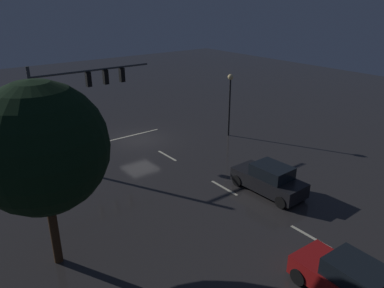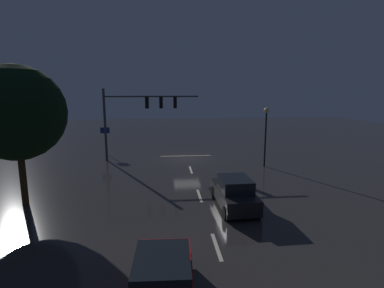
{
  "view_description": "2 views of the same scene",
  "coord_description": "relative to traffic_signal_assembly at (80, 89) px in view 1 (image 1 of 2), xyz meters",
  "views": [
    {
      "loc": [
        13.26,
        24.17,
        10.44
      ],
      "look_at": [
        -0.81,
        5.83,
        1.27
      ],
      "focal_mm": 34.74,
      "sensor_mm": 36.0,
      "label": 1
    },
    {
      "loc": [
        2.07,
        27.13,
        6.39
      ],
      "look_at": [
        -0.11,
        3.89,
        2.11
      ],
      "focal_mm": 27.66,
      "sensor_mm": 36.0,
      "label": 2
    }
  ],
  "objects": [
    {
      "name": "stop_bar",
      "position": [
        -4.27,
        -1.18,
        -4.65
      ],
      "size": [
        5.0,
        0.16,
        0.01
      ],
      "primitive_type": "cube",
      "color": "beige",
      "rests_on": "ground_plane"
    },
    {
      "name": "lane_dash_far",
      "position": [
        -4.27,
        3.99,
        -4.65
      ],
      "size": [
        0.16,
        2.2,
        0.01
      ],
      "primitive_type": "cube",
      "rotation": [
        0.0,
        0.0,
        1.57
      ],
      "color": "beige",
      "rests_on": "ground_plane"
    },
    {
      "name": "car_approaching",
      "position": [
        -5.97,
        11.87,
        -3.85
      ],
      "size": [
        2.01,
        4.41,
        1.7
      ],
      "color": "black",
      "rests_on": "ground_plane"
    },
    {
      "name": "lane_dash_near",
      "position": [
        -4.27,
        15.99,
        -4.65
      ],
      "size": [
        0.16,
        2.2,
        0.01
      ],
      "primitive_type": "cube",
      "rotation": [
        0.0,
        0.0,
        1.57
      ],
      "color": "beige",
      "rests_on": "ground_plane"
    },
    {
      "name": "traffic_signal_assembly",
      "position": [
        0.0,
        0.0,
        0.0
      ],
      "size": [
        8.54,
        0.47,
        6.52
      ],
      "color": "#383A3D",
      "rests_on": "ground_plane"
    },
    {
      "name": "ground_plane",
      "position": [
        -4.27,
        -0.01,
        -4.65
      ],
      "size": [
        80.0,
        80.0,
        0.0
      ],
      "primitive_type": "plane",
      "color": "#2D2B2B"
    },
    {
      "name": "street_lamp_left_kerb",
      "position": [
        -10.55,
        3.54,
        -1.16
      ],
      "size": [
        0.44,
        0.44,
        4.97
      ],
      "color": "black",
      "rests_on": "ground_plane"
    },
    {
      "name": "car_distant",
      "position": [
        -2.08,
        19.24,
        -3.85
      ],
      "size": [
        2.03,
        4.42,
        1.7
      ],
      "color": "maroon",
      "rests_on": "ground_plane"
    },
    {
      "name": "route_sign",
      "position": [
        3.71,
        -2.73,
        -2.64
      ],
      "size": [
        0.9,
        0.15,
        2.78
      ],
      "color": "#383A3D",
      "rests_on": "ground_plane"
    },
    {
      "name": "lane_dash_mid",
      "position": [
        -4.27,
        9.99,
        -4.65
      ],
      "size": [
        0.16,
        2.2,
        0.01
      ],
      "primitive_type": "cube",
      "rotation": [
        0.0,
        0.0,
        1.57
      ],
      "color": "beige",
      "rests_on": "ground_plane"
    },
    {
      "name": "tree_right_near",
      "position": [
        5.66,
        10.54,
        0.53
      ],
      "size": [
        5.13,
        5.13,
        7.76
      ],
      "color": "#382314",
      "rests_on": "ground_plane"
    }
  ]
}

